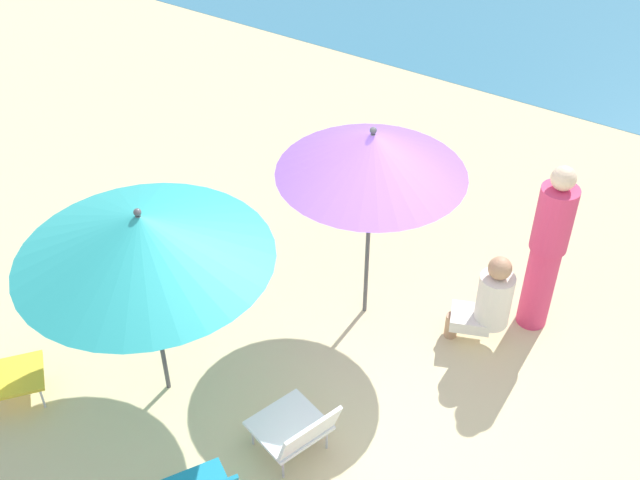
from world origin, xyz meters
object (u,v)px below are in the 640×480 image
at_px(umbrella_purple, 372,154).
at_px(beach_chair_b, 297,429).
at_px(person_a, 489,301).
at_px(person_b, 547,249).
at_px(umbrella_teal, 142,237).

height_order(umbrella_purple, beach_chair_b, umbrella_purple).
bearing_deg(person_a, person_b, -141.90).
bearing_deg(person_b, umbrella_teal, -118.24).
xyz_separation_m(umbrella_teal, person_b, (2.39, 2.50, -0.80)).
xyz_separation_m(umbrella_teal, umbrella_purple, (0.97, 1.77, 0.11)).
distance_m(umbrella_teal, beach_chair_b, 1.92).
bearing_deg(umbrella_teal, person_a, 43.86).
height_order(umbrella_teal, person_b, umbrella_teal).
relative_size(umbrella_teal, beach_chair_b, 2.73).
relative_size(umbrella_purple, person_a, 2.06).
height_order(umbrella_purple, person_a, umbrella_purple).
xyz_separation_m(umbrella_teal, person_a, (2.09, 2.01, -1.18)).
xyz_separation_m(umbrella_purple, person_a, (1.12, 0.24, -1.30)).
bearing_deg(person_b, beach_chair_b, -97.23).
bearing_deg(person_a, umbrella_teal, 22.90).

